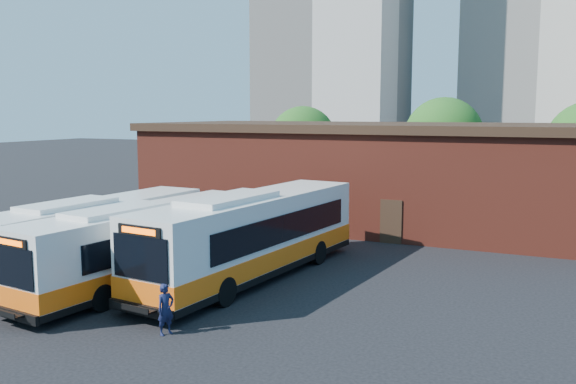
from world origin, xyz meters
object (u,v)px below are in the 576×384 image
at_px(transit_worker, 166,309).
at_px(bus_midwest, 145,248).
at_px(bus_west, 95,239).
at_px(bus_mideast, 252,239).

bearing_deg(transit_worker, bus_midwest, 64.08).
relative_size(bus_west, bus_midwest, 0.99).
bearing_deg(bus_midwest, transit_worker, -39.11).
relative_size(bus_midwest, transit_worker, 7.63).
bearing_deg(bus_midwest, bus_mideast, 44.19).
xyz_separation_m(bus_west, transit_worker, (7.35, -4.95, -0.70)).
height_order(bus_west, bus_mideast, bus_mideast).
bearing_deg(bus_midwest, bus_west, 177.18).
bearing_deg(bus_west, transit_worker, -30.19).
xyz_separation_m(bus_west, bus_midwest, (3.11, -0.54, 0.01)).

